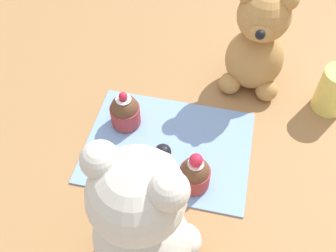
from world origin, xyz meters
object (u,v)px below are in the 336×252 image
at_px(teddy_bear_tan, 257,45).
at_px(cupcake_near_cream_bear, 195,173).
at_px(teddy_bear_cream, 142,222).
at_px(cupcake_near_tan_bear, 125,111).
at_px(juice_glass, 334,90).

xyz_separation_m(teddy_bear_tan, cupcake_near_cream_bear, (0.06, 0.23, -0.06)).
bearing_deg(teddy_bear_cream, cupcake_near_tan_bear, -53.48).
height_order(teddy_bear_tan, juice_glass, teddy_bear_tan).
bearing_deg(juice_glass, teddy_bear_cream, 53.26).
bearing_deg(cupcake_near_cream_bear, teddy_bear_tan, -104.85).
distance_m(cupcake_near_cream_bear, juice_glass, 0.29).
bearing_deg(teddy_bear_cream, juice_glass, -112.78).
height_order(teddy_bear_cream, teddy_bear_tan, teddy_bear_cream).
height_order(teddy_bear_cream, juice_glass, teddy_bear_cream).
bearing_deg(cupcake_near_cream_bear, juice_glass, -134.39).
height_order(teddy_bear_tan, cupcake_near_tan_bear, teddy_bear_tan).
relative_size(cupcake_near_tan_bear, juice_glass, 0.85).
height_order(teddy_bear_cream, cupcake_near_cream_bear, teddy_bear_cream).
xyz_separation_m(teddy_bear_cream, juice_glass, (-0.25, -0.33, -0.07)).
xyz_separation_m(cupcake_near_cream_bear, juice_glass, (-0.20, -0.21, 0.01)).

